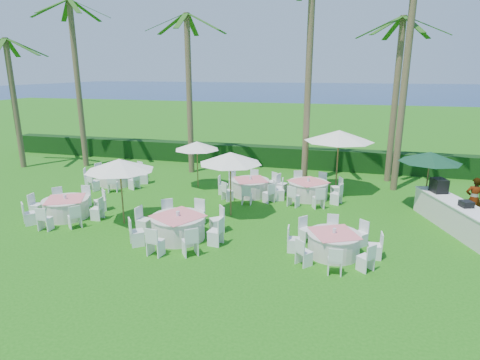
% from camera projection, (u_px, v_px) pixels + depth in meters
% --- Properties ---
extents(ground, '(120.00, 120.00, 0.00)m').
position_uv_depth(ground, '(173.00, 241.00, 13.80)').
color(ground, '#1C6311').
rests_on(ground, ground).
extents(hedge, '(34.00, 1.00, 1.20)m').
position_uv_depth(hedge, '(253.00, 155.00, 24.81)').
color(hedge, black).
rests_on(hedge, ground).
extents(ocean, '(260.00, 260.00, 0.00)m').
position_uv_depth(ocean, '(329.00, 91.00, 108.76)').
color(ocean, '#07244D').
rests_on(ocean, ground).
extents(banquet_table_a, '(3.09, 3.09, 0.94)m').
position_uv_depth(banquet_table_a, '(66.00, 208.00, 15.95)').
color(banquet_table_a, beige).
rests_on(banquet_table_a, ground).
extents(banquet_table_b, '(3.33, 3.33, 1.00)m').
position_uv_depth(banquet_table_b, '(178.00, 226.00, 13.95)').
color(banquet_table_b, beige).
rests_on(banquet_table_b, ground).
extents(banquet_table_c, '(2.94, 2.94, 0.90)m').
position_uv_depth(banquet_table_c, '(334.00, 243.00, 12.71)').
color(banquet_table_c, beige).
rests_on(banquet_table_c, ground).
extents(banquet_table_d, '(3.07, 3.07, 0.95)m').
position_uv_depth(banquet_table_d, '(117.00, 176.00, 20.56)').
color(banquet_table_d, beige).
rests_on(banquet_table_d, ground).
extents(banquet_table_e, '(3.05, 3.05, 0.93)m').
position_uv_depth(banquet_table_e, '(251.00, 187.00, 18.77)').
color(banquet_table_e, beige).
rests_on(banquet_table_e, ground).
extents(banquet_table_f, '(3.12, 3.12, 0.96)m').
position_uv_depth(banquet_table_f, '(308.00, 189.00, 18.31)').
color(banquet_table_f, beige).
rests_on(banquet_table_f, ground).
extents(umbrella_a, '(2.56, 2.56, 2.53)m').
position_uv_depth(umbrella_a, '(119.00, 165.00, 14.81)').
color(umbrella_a, brown).
rests_on(umbrella_a, ground).
extents(umbrella_b, '(2.50, 2.50, 2.61)m').
position_uv_depth(umbrella_b, '(230.00, 158.00, 15.63)').
color(umbrella_b, brown).
rests_on(umbrella_b, ground).
extents(umbrella_c, '(2.21, 2.21, 2.33)m').
position_uv_depth(umbrella_c, '(197.00, 146.00, 19.58)').
color(umbrella_c, brown).
rests_on(umbrella_c, ground).
extents(umbrella_d, '(3.25, 3.25, 2.99)m').
position_uv_depth(umbrella_d, '(339.00, 136.00, 18.74)').
color(umbrella_d, brown).
rests_on(umbrella_d, ground).
extents(umbrella_green, '(2.48, 2.48, 2.49)m').
position_uv_depth(umbrella_green, '(430.00, 157.00, 16.32)').
color(umbrella_green, brown).
rests_on(umbrella_green, ground).
extents(buffet_table, '(2.39, 4.51, 1.58)m').
position_uv_depth(buffet_table, '(456.00, 215.00, 14.73)').
color(buffet_table, beige).
rests_on(buffet_table, ground).
extents(staff_person, '(0.63, 0.41, 1.71)m').
position_uv_depth(staff_person, '(474.00, 199.00, 15.60)').
color(staff_person, gray).
rests_on(staff_person, ground).
extents(palm_a, '(4.27, 4.36, 9.51)m').
position_uv_depth(palm_a, '(77.00, 78.00, 23.31)').
color(palm_a, brown).
rests_on(palm_a, ground).
extents(palm_b, '(4.18, 4.39, 8.60)m').
position_uv_depth(palm_b, '(189.00, 88.00, 21.92)').
color(palm_b, brown).
rests_on(palm_b, ground).
extents(palm_c, '(4.40, 4.16, 10.10)m').
position_uv_depth(palm_c, '(309.00, 74.00, 19.30)').
color(palm_c, brown).
rests_on(palm_c, ground).
extents(palm_d, '(4.35, 4.28, 8.23)m').
position_uv_depth(palm_d, '(396.00, 93.00, 20.13)').
color(palm_d, brown).
rests_on(palm_d, ground).
extents(palm_e, '(4.36, 4.26, 10.41)m').
position_uv_depth(palm_e, '(406.00, 70.00, 18.26)').
color(palm_e, brown).
rests_on(palm_e, ground).
extents(palm_f, '(4.40, 4.00, 7.46)m').
position_uv_depth(palm_f, '(14.00, 97.00, 23.26)').
color(palm_f, brown).
rests_on(palm_f, ground).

